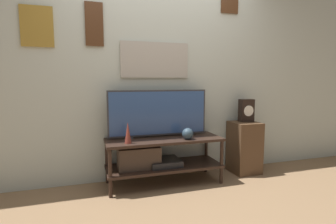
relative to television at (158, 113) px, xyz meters
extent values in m
plane|color=#846647|center=(0.04, -0.38, -0.82)|extent=(12.00, 12.00, 0.00)
cube|color=beige|center=(0.04, 0.18, 0.53)|extent=(6.40, 0.06, 2.70)
cube|color=#B2ADA3|center=(0.00, 0.14, 0.62)|extent=(0.83, 0.02, 0.42)
cube|color=#B2BCC6|center=(0.00, 0.13, 0.62)|extent=(0.79, 0.01, 0.38)
cube|color=olive|center=(-1.26, 0.14, 0.93)|extent=(0.32, 0.02, 0.42)
cube|color=#BCB299|center=(-1.26, 0.13, 0.93)|extent=(0.28, 0.01, 0.38)
cube|color=#4C2D19|center=(-0.69, 0.14, 0.99)|extent=(0.19, 0.02, 0.47)
cube|color=#2D2D33|center=(-0.69, 0.13, 0.99)|extent=(0.16, 0.01, 0.43)
cube|color=#4C2D19|center=(0.98, 0.14, 1.34)|extent=(0.24, 0.02, 0.22)
cube|color=slate|center=(0.98, 0.13, 1.34)|extent=(0.20, 0.01, 0.18)
cube|color=black|center=(0.04, -0.10, -0.30)|extent=(1.33, 0.47, 0.03)
cube|color=black|center=(0.04, -0.10, -0.62)|extent=(1.33, 0.47, 0.03)
cylinder|color=black|center=(-0.60, -0.31, -0.55)|extent=(0.04, 0.04, 0.53)
cylinder|color=black|center=(0.67, -0.31, -0.55)|extent=(0.04, 0.04, 0.53)
cylinder|color=black|center=(-0.60, 0.10, -0.55)|extent=(0.04, 0.04, 0.53)
cylinder|color=black|center=(0.67, 0.10, -0.55)|extent=(0.04, 0.04, 0.53)
cube|color=black|center=(0.04, -0.10, -0.57)|extent=(0.36, 0.33, 0.07)
cube|color=#47382D|center=(-0.26, -0.10, -0.48)|extent=(0.47, 0.26, 0.24)
cylinder|color=#333338|center=(-0.32, 0.00, -0.28)|extent=(0.05, 0.05, 0.02)
cylinder|color=#333338|center=(0.32, 0.00, -0.28)|extent=(0.05, 0.05, 0.02)
cube|color=#333338|center=(0.00, 0.00, 0.00)|extent=(1.18, 0.04, 0.53)
cube|color=#33518C|center=(0.00, -0.01, 0.00)|extent=(1.14, 0.01, 0.50)
sphere|color=#2D4251|center=(0.28, -0.23, -0.22)|extent=(0.13, 0.13, 0.13)
cone|color=brown|center=(-0.40, -0.22, -0.17)|extent=(0.07, 0.07, 0.23)
cube|color=#513823|center=(1.15, -0.05, -0.49)|extent=(0.34, 0.36, 0.66)
cube|color=black|center=(1.19, 0.00, -0.01)|extent=(0.19, 0.10, 0.29)
cylinder|color=white|center=(1.19, -0.06, -0.01)|extent=(0.14, 0.01, 0.14)
camera|label=1|loc=(-0.81, -2.93, 0.37)|focal=28.00mm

